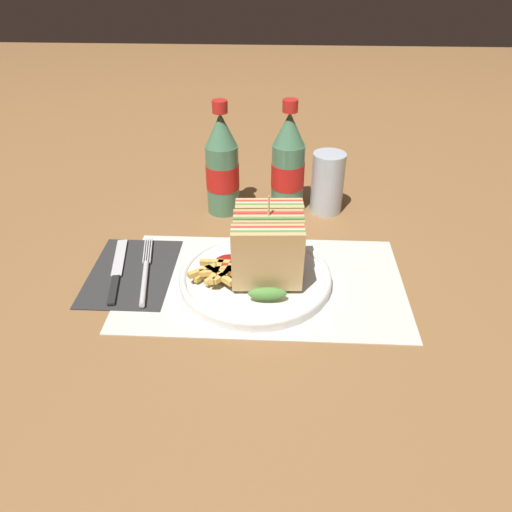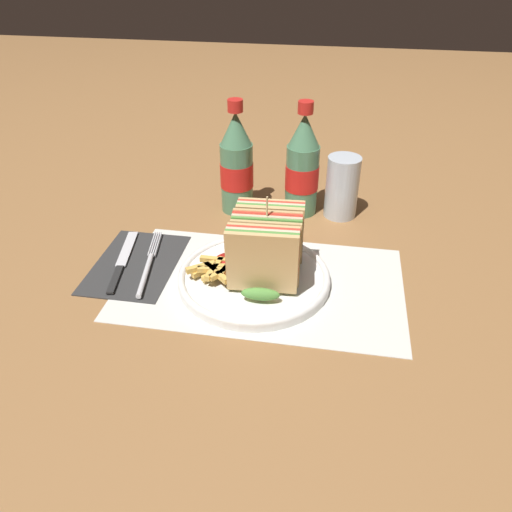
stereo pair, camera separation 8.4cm
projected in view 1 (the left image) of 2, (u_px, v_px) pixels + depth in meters
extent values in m
plane|color=olive|center=(241.00, 286.00, 0.84)|extent=(4.00, 4.00, 0.00)
cube|color=silver|center=(263.00, 282.00, 0.84)|extent=(0.47, 0.28, 0.00)
cylinder|color=white|center=(255.00, 279.00, 0.84)|extent=(0.26, 0.26, 0.01)
torus|color=white|center=(255.00, 275.00, 0.84)|extent=(0.26, 0.26, 0.01)
cube|color=tan|center=(268.00, 263.00, 0.76)|extent=(0.11, 0.02, 0.11)
cube|color=#518E3D|center=(267.00, 261.00, 0.76)|extent=(0.11, 0.02, 0.11)
cube|color=beige|center=(267.00, 258.00, 0.77)|extent=(0.11, 0.02, 0.11)
cube|color=red|center=(267.00, 256.00, 0.78)|extent=(0.11, 0.02, 0.11)
cube|color=tan|center=(267.00, 254.00, 0.78)|extent=(0.11, 0.02, 0.11)
ellipsoid|color=#518E3D|center=(267.00, 293.00, 0.77)|extent=(0.06, 0.02, 0.02)
cube|color=tan|center=(268.00, 253.00, 0.79)|extent=(0.11, 0.02, 0.11)
cube|color=#518E3D|center=(268.00, 250.00, 0.79)|extent=(0.11, 0.02, 0.11)
cube|color=beige|center=(268.00, 247.00, 0.80)|extent=(0.11, 0.02, 0.11)
cube|color=red|center=(268.00, 244.00, 0.80)|extent=(0.11, 0.02, 0.11)
cube|color=tan|center=(268.00, 241.00, 0.81)|extent=(0.11, 0.02, 0.11)
ellipsoid|color=#518E3D|center=(268.00, 277.00, 0.81)|extent=(0.06, 0.02, 0.02)
cube|color=tan|center=(269.00, 234.00, 0.83)|extent=(0.11, 0.02, 0.11)
cube|color=#518E3D|center=(269.00, 232.00, 0.83)|extent=(0.11, 0.02, 0.11)
cube|color=beige|center=(269.00, 230.00, 0.84)|extent=(0.11, 0.02, 0.11)
cube|color=red|center=(269.00, 228.00, 0.85)|extent=(0.11, 0.02, 0.11)
cube|color=tan|center=(269.00, 226.00, 0.85)|extent=(0.11, 0.02, 0.11)
ellipsoid|color=#518E3D|center=(269.00, 262.00, 0.84)|extent=(0.06, 0.02, 0.02)
cylinder|color=tan|center=(268.00, 237.00, 0.79)|extent=(0.00, 0.00, 0.14)
cube|color=gold|center=(211.00, 270.00, 0.83)|extent=(0.05, 0.06, 0.01)
cube|color=gold|center=(221.00, 272.00, 0.83)|extent=(0.06, 0.02, 0.01)
cube|color=gold|center=(223.00, 273.00, 0.83)|extent=(0.06, 0.06, 0.01)
cube|color=gold|center=(216.00, 271.00, 0.81)|extent=(0.02, 0.06, 0.01)
cube|color=gold|center=(220.00, 263.00, 0.83)|extent=(0.07, 0.01, 0.01)
cube|color=gold|center=(229.00, 270.00, 0.82)|extent=(0.02, 0.05, 0.01)
cube|color=gold|center=(225.00, 275.00, 0.80)|extent=(0.04, 0.04, 0.01)
cube|color=gold|center=(226.00, 270.00, 0.82)|extent=(0.07, 0.02, 0.01)
cube|color=gold|center=(218.00, 273.00, 0.81)|extent=(0.06, 0.02, 0.01)
cube|color=gold|center=(202.00, 271.00, 0.81)|extent=(0.05, 0.04, 0.01)
cube|color=gold|center=(219.00, 275.00, 0.80)|extent=(0.05, 0.05, 0.01)
ellipsoid|color=maroon|center=(229.00, 263.00, 0.84)|extent=(0.05, 0.04, 0.02)
cube|color=#2D2D2D|center=(132.00, 272.00, 0.87)|extent=(0.14, 0.21, 0.00)
cylinder|color=silver|center=(144.00, 283.00, 0.83)|extent=(0.03, 0.12, 0.01)
cylinder|color=silver|center=(144.00, 251.00, 0.91)|extent=(0.02, 0.08, 0.00)
cylinder|color=silver|center=(147.00, 250.00, 0.91)|extent=(0.02, 0.08, 0.00)
cylinder|color=silver|center=(149.00, 250.00, 0.91)|extent=(0.02, 0.08, 0.00)
cylinder|color=silver|center=(151.00, 250.00, 0.91)|extent=(0.02, 0.08, 0.00)
cube|color=black|center=(114.00, 290.00, 0.82)|extent=(0.03, 0.08, 0.00)
cube|color=silver|center=(120.00, 257.00, 0.90)|extent=(0.04, 0.12, 0.00)
cylinder|color=#4C7F5B|center=(223.00, 179.00, 1.02)|extent=(0.07, 0.07, 0.14)
cylinder|color=red|center=(223.00, 176.00, 1.01)|extent=(0.07, 0.07, 0.05)
cone|color=#4C7F5B|center=(221.00, 129.00, 0.96)|extent=(0.06, 0.06, 0.06)
cylinder|color=red|center=(220.00, 107.00, 0.93)|extent=(0.03, 0.03, 0.02)
cylinder|color=#4C7F5B|center=(288.00, 178.00, 1.02)|extent=(0.07, 0.07, 0.14)
cylinder|color=red|center=(288.00, 175.00, 1.02)|extent=(0.07, 0.07, 0.05)
cone|color=#4C7F5B|center=(289.00, 128.00, 0.96)|extent=(0.06, 0.06, 0.06)
cylinder|color=red|center=(290.00, 106.00, 0.94)|extent=(0.03, 0.03, 0.02)
cylinder|color=silver|center=(327.00, 183.00, 1.02)|extent=(0.07, 0.07, 0.13)
cylinder|color=black|center=(326.00, 201.00, 1.04)|extent=(0.06, 0.06, 0.04)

